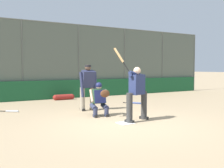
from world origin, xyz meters
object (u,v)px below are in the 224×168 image
Objects in this scene: catcher_behind_plate at (100,99)px; spare_bat_near_backstop at (10,111)px; fielding_glove_on_dirt at (141,94)px; batter_at_plate at (137,92)px; umpire_home at (88,86)px; spare_bat_by_padding at (134,103)px; equipment_bag_dugout_side at (64,97)px.

catcher_behind_plate reaches higher than spare_bat_near_backstop.
catcher_behind_plate is at bearing 42.93° from fielding_glove_on_dirt.
batter_at_plate is 2.48m from umpire_home.
spare_bat_by_padding is (-2.65, -1.83, -0.53)m from catcher_behind_plate.
spare_bat_by_padding is 3.62m from equipment_bag_dugout_side.
umpire_home is 2.86m from spare_bat_near_backstop.
spare_bat_near_backstop is 2.35× the size of fielding_glove_on_dirt.
batter_at_plate is 7.59m from fielding_glove_on_dirt.
batter_at_plate is at bearing 91.06° from equipment_bag_dugout_side.
umpire_home is at bearing 84.70° from equipment_bag_dugout_side.
fielding_glove_on_dirt is (-5.14, -4.78, -0.51)m from catcher_behind_plate.
fielding_glove_on_dirt is (-4.56, -6.01, -0.81)m from batter_at_plate.
catcher_behind_plate is 1.59× the size of spare_bat_near_backstop.
umpire_home is at bearing -87.15° from catcher_behind_plate.
equipment_bag_dugout_side is at bearing -86.00° from catcher_behind_plate.
spare_bat_near_backstop is at bearing -67.00° from batter_at_plate.
equipment_bag_dugout_side is (4.67, 0.05, 0.08)m from fielding_glove_on_dirt.
catcher_behind_plate is 1.00× the size of equipment_bag_dugout_side.
spare_bat_by_padding is at bearing -141.53° from batter_at_plate.
umpire_home is 3.62m from equipment_bag_dugout_side.
batter_at_plate is 7.32× the size of fielding_glove_on_dirt.
umpire_home reaches higher than catcher_behind_plate.
equipment_bag_dugout_side reaches higher than spare_bat_near_backstop.
batter_at_plate is 1.95× the size of catcher_behind_plate.
fielding_glove_on_dirt is at bearing -127.39° from catcher_behind_plate.
umpire_home is at bearing 12.75° from spare_bat_near_backstop.
fielding_glove_on_dirt is at bearing -144.68° from batter_at_plate.
catcher_behind_plate is 0.65× the size of umpire_home.
spare_bat_near_backstop is 7.94m from fielding_glove_on_dirt.
fielding_glove_on_dirt reaches higher than spare_bat_by_padding.
equipment_bag_dugout_side is at bearing -93.33° from umpire_home.
catcher_behind_plate is 1.59× the size of spare_bat_by_padding.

